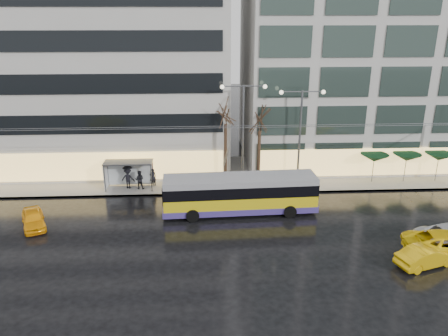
{
  "coord_description": "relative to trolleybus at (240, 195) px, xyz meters",
  "views": [
    {
      "loc": [
        -1.54,
        -25.67,
        14.95
      ],
      "look_at": [
        0.05,
        5.0,
        3.89
      ],
      "focal_mm": 35.0,
      "sensor_mm": 36.0,
      "label": 1
    }
  ],
  "objects": [
    {
      "name": "building_left",
      "position": [
        -17.31,
        13.64,
        9.66
      ],
      "size": [
        34.0,
        14.0,
        22.0
      ],
      "primitive_type": "cube",
      "color": "#AFADA7",
      "rests_on": "sidewalk"
    },
    {
      "name": "tree_b",
      "position": [
        2.19,
        5.84,
        4.91
      ],
      "size": [
        3.2,
        3.2,
        7.7
      ],
      "color": "black",
      "rests_on": "sidewalk"
    },
    {
      "name": "sidewalk",
      "position": [
        0.69,
        8.64,
        -1.41
      ],
      "size": [
        80.0,
        10.0,
        0.15
      ],
      "primitive_type": "cube",
      "color": "gray",
      "rests_on": "ground"
    },
    {
      "name": "trolleybus",
      "position": [
        0.0,
        0.0,
        0.0
      ],
      "size": [
        11.96,
        4.77,
        5.5
      ],
      "color": "gold",
      "rests_on": "ground"
    },
    {
      "name": "kerb",
      "position": [
        0.69,
        3.69,
        -1.41
      ],
      "size": [
        80.0,
        0.1,
        0.15
      ],
      "primitive_type": "cube",
      "color": "slate",
      "rests_on": "ground"
    },
    {
      "name": "ground",
      "position": [
        -1.31,
        -5.36,
        -1.49
      ],
      "size": [
        140.0,
        140.0,
        0.0
      ],
      "primitive_type": "plane",
      "color": "black",
      "rests_on": "ground"
    },
    {
      "name": "pedestrian_c",
      "position": [
        -9.44,
        5.23,
        -0.21
      ],
      "size": [
        1.3,
        0.95,
        2.11
      ],
      "color": "black",
      "rests_on": "sidewalk"
    },
    {
      "name": "parasol_a",
      "position": [
        12.69,
        5.64,
        0.96
      ],
      "size": [
        2.5,
        2.5,
        2.65
      ],
      "color": "#595B60",
      "rests_on": "sidewalk"
    },
    {
      "name": "parasol_c",
      "position": [
        18.69,
        5.64,
        0.96
      ],
      "size": [
        2.5,
        2.5,
        2.65
      ],
      "color": "#595B60",
      "rests_on": "sidewalk"
    },
    {
      "name": "taxi_a",
      "position": [
        -15.32,
        -1.58,
        -0.85
      ],
      "size": [
        2.88,
        4.03,
        1.27
      ],
      "primitive_type": "imported",
      "rotation": [
        0.0,
        0.0,
        0.41
      ],
      "color": "#FFAA0D",
      "rests_on": "ground"
    },
    {
      "name": "pedestrian_b",
      "position": [
        -8.43,
        5.06,
        -0.5
      ],
      "size": [
        0.86,
        0.7,
        1.67
      ],
      "color": "black",
      "rests_on": "sidewalk"
    },
    {
      "name": "street_lamp_near",
      "position": [
        0.69,
        5.44,
        4.5
      ],
      "size": [
        3.96,
        0.36,
        9.03
      ],
      "color": "#595B60",
      "rests_on": "sidewalk"
    },
    {
      "name": "pedestrian_a",
      "position": [
        -7.32,
        5.74,
        0.12
      ],
      "size": [
        1.21,
        1.23,
        2.19
      ],
      "color": "black",
      "rests_on": "sidewalk"
    },
    {
      "name": "taxi_b",
      "position": [
        10.89,
        -8.15,
        -0.84
      ],
      "size": [
        4.19,
        2.55,
        1.31
      ],
      "primitive_type": "imported",
      "rotation": [
        0.0,
        0.0,
        1.89
      ],
      "color": "#E9B10C",
      "rests_on": "ground"
    },
    {
      "name": "bus_shelter",
      "position": [
        -9.69,
        5.32,
        0.47
      ],
      "size": [
        4.2,
        1.6,
        2.51
      ],
      "color": "#595B60",
      "rests_on": "sidewalk"
    },
    {
      "name": "catenary",
      "position": [
        -0.31,
        2.57,
        2.76
      ],
      "size": [
        42.24,
        5.12,
        7.0
      ],
      "color": "#595B60",
      "rests_on": "ground"
    },
    {
      "name": "parasol_b",
      "position": [
        15.69,
        5.64,
        0.96
      ],
      "size": [
        2.5,
        2.5,
        2.65
      ],
      "color": "#595B60",
      "rests_on": "sidewalk"
    },
    {
      "name": "building_right",
      "position": [
        17.69,
        13.64,
        11.16
      ],
      "size": [
        32.0,
        14.0,
        25.0
      ],
      "primitive_type": "cube",
      "color": "#AFADA7",
      "rests_on": "sidewalk"
    },
    {
      "name": "street_lamp_far",
      "position": [
        5.69,
        5.44,
        4.23
      ],
      "size": [
        3.96,
        0.36,
        8.53
      ],
      "color": "#595B60",
      "rests_on": "sidewalk"
    },
    {
      "name": "tree_a",
      "position": [
        -0.81,
        5.64,
        5.6
      ],
      "size": [
        3.2,
        3.2,
        8.4
      ],
      "color": "black",
      "rests_on": "sidewalk"
    }
  ]
}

